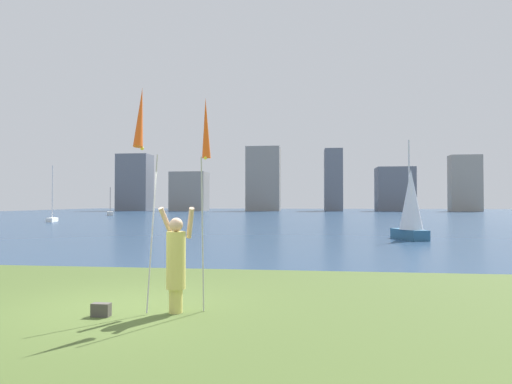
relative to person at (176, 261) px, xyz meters
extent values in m
cube|color=navy|center=(-1.18, 62.78, -0.97)|extent=(120.00, 115.13, 0.12)
cube|color=#232D14|center=(-1.18, 5.22, -0.94)|extent=(120.00, 0.70, 0.02)
cylinder|color=#D8CC66|center=(0.00, -0.01, -0.70)|extent=(0.24, 0.24, 0.42)
cylinder|color=#D8CC66|center=(0.00, -0.01, 0.01)|extent=(0.34, 0.34, 1.01)
sphere|color=#D1A889|center=(0.00, -0.01, 0.63)|extent=(0.24, 0.24, 0.24)
cylinder|color=#D1A889|center=(-0.22, 0.13, 0.66)|extent=(0.25, 0.39, 0.58)
cylinder|color=#D1A889|center=(0.22, 0.13, 0.66)|extent=(0.25, 0.39, 0.58)
cylinder|color=#B2B2B7|center=(-0.46, 0.06, 0.51)|extent=(0.02, 0.54, 2.81)
cone|color=#F25919|center=(-0.46, -0.55, 2.46)|extent=(0.16, 0.34, 1.05)
sphere|color=yellow|center=(-0.46, -0.45, 1.94)|extent=(0.06, 0.06, 0.06)
cylinder|color=#B2B2B7|center=(0.46, 0.06, 0.46)|extent=(0.02, 0.23, 2.74)
cone|color=#F25919|center=(0.46, 0.30, 2.38)|extent=(0.16, 0.24, 1.11)
sphere|color=yellow|center=(0.46, 0.26, 1.83)|extent=(0.06, 0.06, 0.06)
cube|color=#4C4742|center=(-1.19, -0.42, -0.80)|extent=(0.31, 0.16, 0.23)
cube|color=silver|center=(-26.28, 54.17, -0.64)|extent=(1.70, 2.34, 0.56)
cylinder|color=#47474C|center=(-26.28, 54.17, 1.40)|extent=(0.07, 0.07, 3.51)
cube|color=white|center=(-22.82, 33.89, -0.72)|extent=(1.27, 2.50, 0.40)
cylinder|color=silver|center=(-22.82, 33.89, 2.03)|extent=(0.07, 0.07, 5.09)
cube|color=#2D6084|center=(7.34, 16.63, -0.65)|extent=(1.62, 2.53, 0.53)
cylinder|color=silver|center=(7.34, 16.63, 1.93)|extent=(0.07, 0.07, 4.63)
cone|color=white|center=(7.39, 16.47, 1.17)|extent=(1.50, 1.50, 3.11)
cube|color=slate|center=(-36.35, 88.09, 5.23)|extent=(6.92, 5.03, 12.29)
cube|color=gray|center=(-24.07, 88.13, 3.24)|extent=(7.52, 5.71, 8.32)
cube|color=gray|center=(-8.15, 89.49, 5.91)|extent=(7.15, 5.04, 13.65)
cube|color=slate|center=(6.68, 91.67, 5.64)|extent=(3.73, 7.68, 13.11)
cube|color=slate|center=(19.50, 91.50, 3.68)|extent=(7.65, 6.25, 9.19)
cube|color=gray|center=(33.03, 89.51, 4.80)|extent=(6.07, 3.06, 11.43)
camera|label=1|loc=(2.40, -7.85, 1.04)|focal=32.14mm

